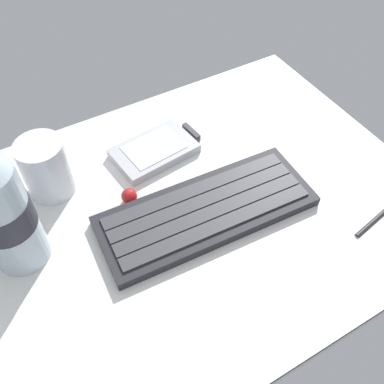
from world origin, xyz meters
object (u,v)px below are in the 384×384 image
juice_cup (47,170)px  stylus_pen (379,216)px  water_bottle (0,210)px  trackball_mouse (129,196)px  handheld_device (158,149)px  keyboard (207,210)px

juice_cup → stylus_pen: bearing=-36.3°
water_bottle → trackball_mouse: 16.99cm
handheld_device → stylus_pen: handheld_device is taller
juice_cup → water_bottle: water_bottle is taller
water_bottle → stylus_pen: bearing=-22.8°
stylus_pen → handheld_device: bearing=117.8°
trackball_mouse → stylus_pen: (27.69, -19.09, -0.75)cm
stylus_pen → juice_cup: bearing=133.5°
water_bottle → stylus_pen: size_ratio=2.19×
stylus_pen → keyboard: bearing=138.5°
water_bottle → trackball_mouse: bearing=4.5°
juice_cup → water_bottle: (-6.55, -8.61, 5.10)cm
handheld_device → stylus_pen: (20.03, -25.61, -0.38)cm
keyboard → juice_cup: (-16.45, 14.58, 3.10)cm
keyboard → water_bottle: 25.14cm
keyboard → trackball_mouse: (-8.01, 7.13, 0.29)cm
juice_cup → trackball_mouse: size_ratio=3.86×
keyboard → stylus_pen: (19.68, -11.96, -0.46)cm
water_bottle → keyboard: bearing=-14.5°
keyboard → handheld_device: size_ratio=2.21×
keyboard → trackball_mouse: 10.73cm
handheld_device → trackball_mouse: size_ratio=6.08×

